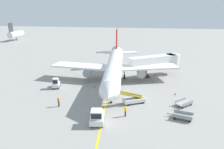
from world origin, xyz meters
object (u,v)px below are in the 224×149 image
at_px(baggage_cart_empty_trailing, 184,103).
at_px(safety_cone_wingtip_right, 154,75).
at_px(ground_crew_wing_walker, 59,101).
at_px(airliner, 114,66).
at_px(baggage_cart_loaded, 183,116).
at_px(safety_cone_wingtip_left, 95,87).
at_px(jet_bridge, 158,61).
at_px(safety_cone_nose_left, 109,98).
at_px(ground_crew_marshaller, 125,111).
at_px(baggage_tug_near_wing, 56,84).
at_px(belt_loader_forward_hold, 133,99).
at_px(safety_cone_nose_right, 175,94).
at_px(pushback_tug, 97,117).

distance_m(baggage_cart_empty_trailing, safety_cone_wingtip_right, 17.06).
height_order(baggage_cart_empty_trailing, ground_crew_wing_walker, ground_crew_wing_walker).
bearing_deg(baggage_cart_empty_trailing, airliner, 140.49).
height_order(airliner, ground_crew_wing_walker, airliner).
relative_size(baggage_cart_loaded, safety_cone_wingtip_left, 8.72).
bearing_deg(jet_bridge, safety_cone_nose_left, -119.04).
distance_m(baggage_cart_loaded, ground_crew_marshaller, 8.37).
bearing_deg(airliner, baggage_cart_loaded, -51.57).
bearing_deg(safety_cone_wingtip_right, safety_cone_nose_left, -117.76).
bearing_deg(baggage_tug_near_wing, baggage_cart_loaded, -21.67).
bearing_deg(belt_loader_forward_hold, safety_cone_nose_right, 33.93).
bearing_deg(baggage_cart_loaded, ground_crew_marshaller, -176.02).
relative_size(pushback_tug, safety_cone_wingtip_right, 8.77).
bearing_deg(safety_cone_nose_right, ground_crew_wing_walker, -156.89).
distance_m(jet_bridge, safety_cone_wingtip_right, 3.38).
bearing_deg(safety_cone_nose_left, baggage_cart_loaded, -24.92).
distance_m(airliner, safety_cone_nose_left, 10.80).
bearing_deg(baggage_cart_loaded, safety_cone_wingtip_right, 99.94).
bearing_deg(pushback_tug, safety_cone_nose_left, 89.41).
bearing_deg(belt_loader_forward_hold, ground_crew_marshaller, -99.69).
height_order(jet_bridge, baggage_cart_loaded, jet_bridge).
height_order(ground_crew_marshaller, safety_cone_wingtip_right, ground_crew_marshaller).
xyz_separation_m(airliner, baggage_tug_near_wing, (-10.92, -6.51, -2.49)).
bearing_deg(pushback_tug, ground_crew_wing_walker, 149.95).
bearing_deg(pushback_tug, baggage_cart_empty_trailing, 31.86).
distance_m(ground_crew_marshaller, safety_cone_wingtip_left, 13.43).
xyz_separation_m(airliner, baggage_cart_loaded, (12.57, -15.85, -2.95)).
xyz_separation_m(safety_cone_nose_left, safety_cone_wingtip_right, (8.24, 15.66, 0.00)).
height_order(pushback_tug, ground_crew_wing_walker, pushback_tug).
xyz_separation_m(ground_crew_marshaller, safety_cone_nose_right, (8.28, 9.95, -0.69)).
bearing_deg(ground_crew_marshaller, belt_loader_forward_hold, 80.31).
distance_m(airliner, safety_cone_wingtip_right, 10.84).
bearing_deg(safety_cone_wingtip_right, pushback_tug, -108.82).
bearing_deg(belt_loader_forward_hold, safety_cone_wingtip_left, 143.30).
relative_size(airliner, safety_cone_nose_right, 80.31).
distance_m(jet_bridge, safety_cone_nose_left, 18.47).
relative_size(jet_bridge, pushback_tug, 3.14).
bearing_deg(safety_cone_wingtip_right, safety_cone_wingtip_left, -138.61).
bearing_deg(safety_cone_wingtip_right, jet_bridge, 21.33).
height_order(airliner, ground_crew_marshaller, airliner).
height_order(baggage_tug_near_wing, baggage_cart_loaded, baggage_tug_near_wing).
height_order(airliner, baggage_tug_near_wing, airliner).
distance_m(jet_bridge, pushback_tug, 26.35).
bearing_deg(baggage_cart_empty_trailing, safety_cone_nose_left, 176.54).
relative_size(jet_bridge, ground_crew_wing_walker, 7.12).
height_order(jet_bridge, pushback_tug, jet_bridge).
bearing_deg(pushback_tug, airliner, 91.58).
relative_size(belt_loader_forward_hold, safety_cone_nose_left, 11.36).
distance_m(baggage_cart_loaded, safety_cone_wingtip_left, 19.01).
xyz_separation_m(pushback_tug, baggage_cart_empty_trailing, (12.90, 8.02, -0.53)).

